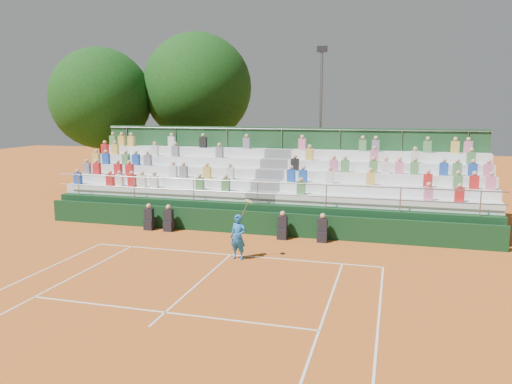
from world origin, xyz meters
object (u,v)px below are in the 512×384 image
(tree_west, at_px, (101,99))
(tree_east, at_px, (197,88))
(tennis_player, at_px, (238,237))
(floodlight_mast, at_px, (321,111))

(tree_west, bearing_deg, tree_east, 26.59)
(tennis_player, relative_size, tree_west, 0.24)
(tennis_player, distance_m, tree_west, 17.97)
(tree_west, distance_m, tree_east, 6.13)
(tree_east, bearing_deg, tennis_player, -63.05)
(tennis_player, distance_m, floodlight_mast, 14.76)
(tennis_player, bearing_deg, tree_east, 116.95)
(tennis_player, height_order, tree_west, tree_west)
(tennis_player, relative_size, floodlight_mast, 0.25)
(tree_west, relative_size, tree_east, 0.90)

